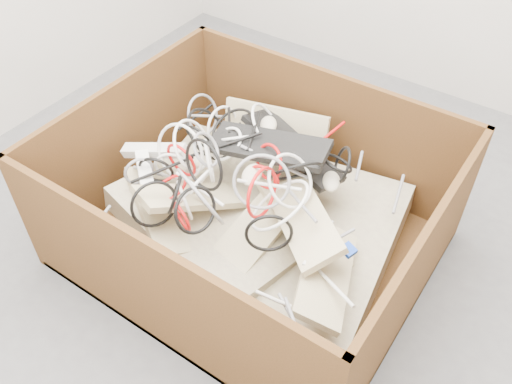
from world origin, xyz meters
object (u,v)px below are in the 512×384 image
Objects in this scene: cardboard_box at (249,223)px; vga_plug at (348,250)px; power_strip_left at (154,150)px; power_strip_right at (146,178)px.

cardboard_box is 0.52m from vga_plug.
power_strip_right is (0.07, -0.12, -0.02)m from power_strip_left.
vga_plug is (0.87, -0.03, 0.01)m from power_strip_left.
cardboard_box is 4.65× the size of power_strip_left.
power_strip_left is at bearing -172.12° from cardboard_box.
power_strip_right is at bearing -155.37° from vga_plug.
power_strip_left is (-0.41, -0.06, 0.21)m from cardboard_box.
cardboard_box is 5.14× the size of power_strip_right.
power_strip_right is at bearing -152.76° from cardboard_box.
power_strip_right is at bearing -76.80° from power_strip_left.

